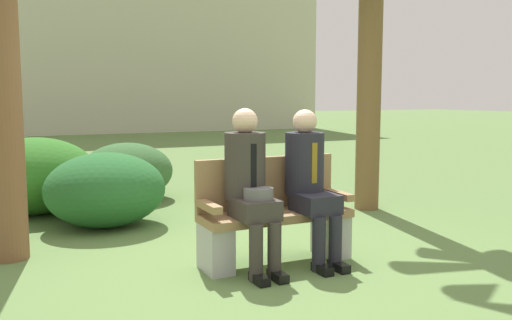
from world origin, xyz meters
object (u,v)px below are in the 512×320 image
at_px(park_bench, 273,217).
at_px(building_backdrop, 139,20).
at_px(shrub_mid_lawn, 34,176).
at_px(seated_man_right, 309,177).
at_px(shrub_near_bench, 127,171).
at_px(shrub_far_lawn, 105,190).
at_px(seated_man_left, 250,181).

xyz_separation_m(park_bench, building_backdrop, (3.84, 20.41, 4.32)).
xyz_separation_m(shrub_mid_lawn, building_backdrop, (5.57, 17.42, 4.25)).
xyz_separation_m(park_bench, shrub_mid_lawn, (-1.73, 2.99, 0.07)).
xyz_separation_m(park_bench, seated_man_right, (0.29, -0.12, 0.34)).
height_order(shrub_near_bench, shrub_far_lawn, shrub_far_lawn).
bearing_deg(seated_man_left, building_backdrop, 78.64).
distance_m(park_bench, shrub_far_lawn, 2.22).
height_order(park_bench, shrub_near_bench, park_bench).
distance_m(park_bench, shrub_mid_lawn, 3.46).
height_order(park_bench, shrub_mid_lawn, shrub_mid_lawn).
height_order(shrub_mid_lawn, shrub_far_lawn, shrub_mid_lawn).
bearing_deg(park_bench, seated_man_right, -22.05).
relative_size(shrub_mid_lawn, building_backdrop, 0.10).
xyz_separation_m(seated_man_right, building_backdrop, (3.56, 20.53, 3.98)).
bearing_deg(seated_man_left, shrub_far_lawn, 111.01).
bearing_deg(shrub_near_bench, park_bench, -81.42).
xyz_separation_m(seated_man_left, shrub_far_lawn, (-0.79, 2.06, -0.33)).
relative_size(shrub_mid_lawn, shrub_far_lawn, 1.14).
relative_size(seated_man_right, shrub_mid_lawn, 0.88).
relative_size(seated_man_left, shrub_near_bench, 1.06).
distance_m(park_bench, shrub_near_bench, 3.46).
xyz_separation_m(seated_man_left, shrub_mid_lawn, (-1.45, 3.11, -0.27)).
bearing_deg(shrub_near_bench, shrub_far_lawn, -110.59).
bearing_deg(shrub_mid_lawn, seated_man_left, -65.05).
bearing_deg(seated_man_right, seated_man_left, -179.57).
bearing_deg(seated_man_left, park_bench, 23.29).
bearing_deg(shrub_mid_lawn, shrub_near_bench, 19.52).
xyz_separation_m(seated_man_right, shrub_near_bench, (-0.80, 3.54, -0.34)).
xyz_separation_m(park_bench, shrub_far_lawn, (-1.07, 1.94, 0.02)).
bearing_deg(park_bench, shrub_far_lawn, 118.89).
distance_m(seated_man_left, shrub_mid_lawn, 3.44).
relative_size(seated_man_right, building_backdrop, 0.09).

